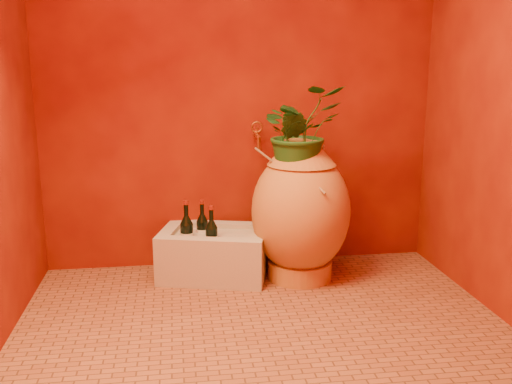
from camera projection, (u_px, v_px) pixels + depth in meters
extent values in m
plane|color=brown|center=(264.00, 328.00, 2.88)|extent=(2.50, 2.50, 0.00)
cube|color=#610D05|center=(239.00, 72.00, 3.56)|extent=(2.50, 0.02, 2.50)
cylinder|color=#B37032|center=(300.00, 269.00, 3.54)|extent=(0.41, 0.41, 0.11)
ellipsoid|color=#B37032|center=(301.00, 212.00, 3.46)|extent=(0.62, 0.62, 0.75)
cone|color=#B37032|center=(302.00, 155.00, 3.38)|extent=(0.43, 0.43, 0.11)
torus|color=#B37032|center=(302.00, 144.00, 3.36)|extent=(0.26, 0.26, 0.05)
cylinder|color=olive|center=(290.00, 175.00, 3.34)|extent=(0.41, 0.10, 0.32)
cylinder|color=olive|center=(303.00, 171.00, 3.28)|extent=(0.20, 0.34, 0.21)
cylinder|color=olive|center=(321.00, 167.00, 3.33)|extent=(0.12, 0.31, 0.22)
cube|color=#BEB59D|center=(214.00, 255.00, 3.55)|extent=(0.73, 0.59, 0.27)
cube|color=#BEB59D|center=(212.00, 224.00, 3.68)|extent=(0.64, 0.25, 0.03)
cube|color=#BEB59D|center=(216.00, 241.00, 3.34)|extent=(0.64, 0.25, 0.03)
cube|color=#BEB59D|center=(168.00, 234.00, 3.47)|extent=(0.15, 0.28, 0.03)
cube|color=#BEB59D|center=(258.00, 231.00, 3.55)|extent=(0.15, 0.28, 0.03)
cylinder|color=black|center=(187.00, 239.00, 3.47)|extent=(0.08, 0.08, 0.19)
cone|color=black|center=(186.00, 220.00, 3.44)|extent=(0.08, 0.08, 0.05)
cylinder|color=black|center=(186.00, 210.00, 3.42)|extent=(0.03, 0.03, 0.07)
cylinder|color=maroon|center=(186.00, 202.00, 3.41)|extent=(0.03, 0.03, 0.03)
cylinder|color=silver|center=(187.00, 239.00, 3.47)|extent=(0.08, 0.08, 0.08)
cylinder|color=black|center=(212.00, 242.00, 3.44)|extent=(0.07, 0.07, 0.17)
cone|color=black|center=(211.00, 224.00, 3.41)|extent=(0.07, 0.07, 0.05)
cylinder|color=black|center=(211.00, 215.00, 3.40)|extent=(0.03, 0.03, 0.07)
cylinder|color=maroon|center=(211.00, 208.00, 3.39)|extent=(0.03, 0.03, 0.02)
cylinder|color=silver|center=(212.00, 242.00, 3.44)|extent=(0.08, 0.08, 0.08)
cylinder|color=black|center=(203.00, 235.00, 3.58)|extent=(0.07, 0.07, 0.17)
cone|color=black|center=(202.00, 218.00, 3.55)|extent=(0.07, 0.07, 0.05)
cylinder|color=black|center=(202.00, 209.00, 3.54)|extent=(0.02, 0.02, 0.07)
cylinder|color=maroon|center=(202.00, 202.00, 3.53)|extent=(0.03, 0.03, 0.02)
cylinder|color=silver|center=(203.00, 235.00, 3.58)|extent=(0.08, 0.08, 0.08)
cylinder|color=#B06C28|center=(257.00, 135.00, 3.59)|extent=(0.03, 0.15, 0.03)
cylinder|color=#B06C28|center=(258.00, 144.00, 3.53)|extent=(0.02, 0.02, 0.08)
torus|color=#B06C28|center=(257.00, 127.00, 3.58)|extent=(0.08, 0.01, 0.08)
cylinder|color=#B06C28|center=(257.00, 131.00, 3.59)|extent=(0.01, 0.01, 0.05)
imported|color=#1B4C1C|center=(300.00, 131.00, 3.34)|extent=(0.59, 0.55, 0.53)
imported|color=#1B4C1C|center=(290.00, 142.00, 3.31)|extent=(0.24, 0.22, 0.35)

